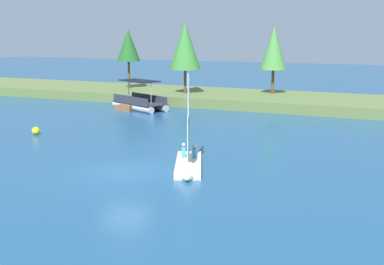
{
  "coord_description": "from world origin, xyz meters",
  "views": [
    {
      "loc": [
        13.21,
        -20.88,
        6.82
      ],
      "look_at": [
        1.27,
        5.34,
        1.2
      ],
      "focal_mm": 47.35,
      "sensor_mm": 36.0,
      "label": 1
    }
  ],
  "objects_px": {
    "channel_buoy": "(36,131)",
    "wooden_dock": "(136,105)",
    "sailboat": "(188,165)",
    "pontoon_boat": "(140,102)",
    "shoreline_tree_midleft": "(185,46)",
    "shoreline_tree_left": "(128,45)",
    "shoreline_tree_centre": "(274,48)"
  },
  "relations": [
    {
      "from": "wooden_dock",
      "to": "shoreline_tree_left",
      "type": "bearing_deg",
      "value": 125.11
    },
    {
      "from": "sailboat",
      "to": "channel_buoy",
      "type": "distance_m",
      "value": 14.31
    },
    {
      "from": "shoreline_tree_left",
      "to": "shoreline_tree_centre",
      "type": "height_order",
      "value": "shoreline_tree_centre"
    },
    {
      "from": "shoreline_tree_left",
      "to": "wooden_dock",
      "type": "height_order",
      "value": "shoreline_tree_left"
    },
    {
      "from": "sailboat",
      "to": "channel_buoy",
      "type": "height_order",
      "value": "sailboat"
    },
    {
      "from": "channel_buoy",
      "to": "wooden_dock",
      "type": "bearing_deg",
      "value": 91.7
    },
    {
      "from": "shoreline_tree_left",
      "to": "pontoon_boat",
      "type": "bearing_deg",
      "value": -53.26
    },
    {
      "from": "shoreline_tree_left",
      "to": "pontoon_boat",
      "type": "xyz_separation_m",
      "value": [
        6.05,
        -8.11,
        -4.94
      ]
    },
    {
      "from": "wooden_dock",
      "to": "sailboat",
      "type": "bearing_deg",
      "value": -52.79
    },
    {
      "from": "shoreline_tree_midleft",
      "to": "wooden_dock",
      "type": "height_order",
      "value": "shoreline_tree_midleft"
    },
    {
      "from": "shoreline_tree_left",
      "to": "shoreline_tree_centre",
      "type": "xyz_separation_m",
      "value": [
        15.88,
        1.38,
        -0.15
      ]
    },
    {
      "from": "sailboat",
      "to": "pontoon_boat",
      "type": "distance_m",
      "value": 22.0
    },
    {
      "from": "wooden_dock",
      "to": "channel_buoy",
      "type": "height_order",
      "value": "channel_buoy"
    },
    {
      "from": "wooden_dock",
      "to": "pontoon_boat",
      "type": "height_order",
      "value": "pontoon_boat"
    },
    {
      "from": "shoreline_tree_left",
      "to": "shoreline_tree_centre",
      "type": "bearing_deg",
      "value": 4.96
    },
    {
      "from": "shoreline_tree_midleft",
      "to": "channel_buoy",
      "type": "relative_size",
      "value": 13.04
    },
    {
      "from": "shoreline_tree_midleft",
      "to": "wooden_dock",
      "type": "relative_size",
      "value": 1.45
    },
    {
      "from": "pontoon_boat",
      "to": "channel_buoy",
      "type": "bearing_deg",
      "value": -68.24
    },
    {
      "from": "wooden_dock",
      "to": "channel_buoy",
      "type": "relative_size",
      "value": 9.0
    },
    {
      "from": "sailboat",
      "to": "shoreline_tree_left",
      "type": "bearing_deg",
      "value": -166.81
    },
    {
      "from": "pontoon_boat",
      "to": "channel_buoy",
      "type": "distance_m",
      "value": 13.28
    },
    {
      "from": "shoreline_tree_left",
      "to": "channel_buoy",
      "type": "xyz_separation_m",
      "value": [
        5.54,
        -21.37,
        -5.33
      ]
    },
    {
      "from": "shoreline_tree_midleft",
      "to": "pontoon_boat",
      "type": "distance_m",
      "value": 8.24
    },
    {
      "from": "shoreline_tree_midleft",
      "to": "pontoon_boat",
      "type": "bearing_deg",
      "value": -104.31
    },
    {
      "from": "shoreline_tree_left",
      "to": "shoreline_tree_midleft",
      "type": "xyz_separation_m",
      "value": [
        7.67,
        -1.76,
        0.04
      ]
    },
    {
      "from": "shoreline_tree_midleft",
      "to": "sailboat",
      "type": "distance_m",
      "value": 27.14
    },
    {
      "from": "shoreline_tree_left",
      "to": "channel_buoy",
      "type": "relative_size",
      "value": 11.85
    },
    {
      "from": "shoreline_tree_left",
      "to": "pontoon_boat",
      "type": "distance_m",
      "value": 11.26
    },
    {
      "from": "shoreline_tree_centre",
      "to": "channel_buoy",
      "type": "bearing_deg",
      "value": -114.44
    },
    {
      "from": "shoreline_tree_midleft",
      "to": "pontoon_boat",
      "type": "relative_size",
      "value": 1.14
    },
    {
      "from": "shoreline_tree_left",
      "to": "shoreline_tree_midleft",
      "type": "bearing_deg",
      "value": -12.89
    },
    {
      "from": "shoreline_tree_left",
      "to": "channel_buoy",
      "type": "bearing_deg",
      "value": -75.46
    }
  ]
}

